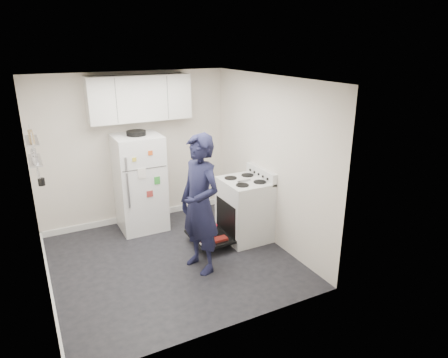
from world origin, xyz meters
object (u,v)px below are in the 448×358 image
electric_range (244,210)px  person (200,205)px  open_oven_door (209,233)px  refrigerator (140,182)px

electric_range → person: person is taller
open_oven_door → person: person is taller
electric_range → refrigerator: (-1.31, 1.10, 0.32)m
electric_range → open_oven_door: size_ratio=1.57×
electric_range → refrigerator: size_ratio=0.68×
open_oven_door → refrigerator: size_ratio=0.43×
person → refrigerator: bearing=177.8°
refrigerator → open_oven_door: bearing=-56.3°
electric_range → person: bearing=-151.8°
electric_range → refrigerator: 1.74m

